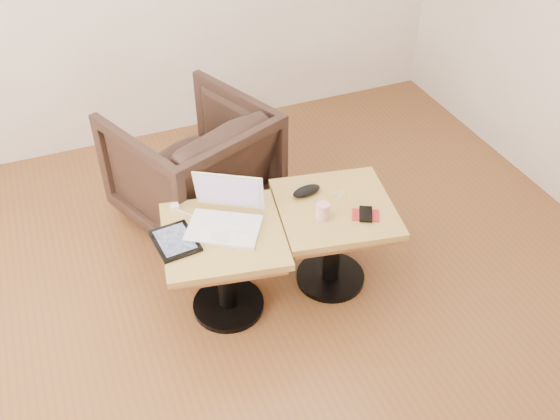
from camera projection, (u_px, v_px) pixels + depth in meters
name	position (u px, v px, depth m)	size (l,w,h in m)	color
room_shell	(252.00, 124.00, 2.27)	(4.52, 4.52, 2.71)	brown
side_table_left	(225.00, 252.00, 3.12)	(0.68, 0.68, 0.53)	black
side_table_right	(334.00, 225.00, 3.29)	(0.68, 0.68, 0.53)	black
laptop	(225.00, 216.00, 3.06)	(0.45, 0.44, 0.25)	white
tablet	(175.00, 241.00, 2.98)	(0.22, 0.26, 0.02)	black
charging_adapter	(175.00, 207.00, 3.17)	(0.04, 0.04, 0.02)	white
glasses_case	(307.00, 191.00, 3.26)	(0.16, 0.07, 0.05)	black
striped_cup	(323.00, 211.00, 3.10)	(0.07, 0.07, 0.09)	#F05B83
earbuds_tangle	(340.00, 194.00, 3.27)	(0.07, 0.04, 0.01)	white
phone_on_sleeve	(366.00, 215.00, 3.13)	(0.16, 0.15, 0.02)	maroon
armchair	(193.00, 165.00, 3.75)	(0.81, 0.83, 0.76)	black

